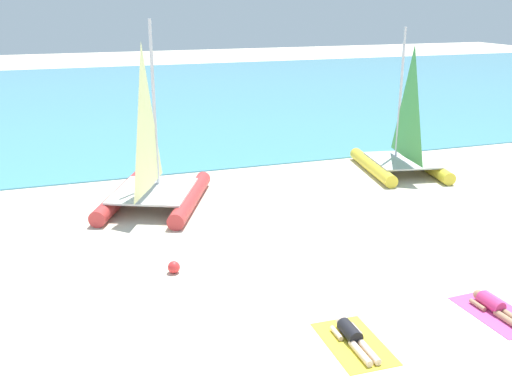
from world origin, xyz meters
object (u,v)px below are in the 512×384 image
(sailboat_red, at_px, (153,180))
(towel_left, at_px, (354,343))
(sunbather_right, at_px, (495,307))
(sailboat_yellow, at_px, (401,152))
(sunbather_left, at_px, (353,336))
(towel_right, at_px, (497,313))
(beach_ball, at_px, (174,267))

(sailboat_red, xyz_separation_m, towel_left, (2.31, -9.56, -0.88))
(sunbather_right, bearing_deg, sailboat_yellow, 66.44)
(towel_left, xyz_separation_m, sunbather_left, (0.00, 0.07, 0.13))
(towel_right, distance_m, beach_ball, 7.60)
(sailboat_red, relative_size, sunbather_left, 3.82)
(towel_left, bearing_deg, towel_right, 0.68)
(towel_left, relative_size, sunbather_left, 1.22)
(sunbather_left, bearing_deg, beach_ball, 124.30)
(sunbather_right, xyz_separation_m, beach_ball, (-6.25, 4.25, 0.02))
(towel_right, distance_m, sunbather_right, 0.14)
(sunbather_left, height_order, beach_ball, sunbather_left)
(sailboat_yellow, distance_m, sunbather_right, 11.06)
(sailboat_red, xyz_separation_m, towel_right, (5.83, -9.52, -0.88))
(sailboat_red, xyz_separation_m, sailboat_yellow, (9.90, 0.81, -0.06))
(towel_left, relative_size, towel_right, 1.00)
(sunbather_right, height_order, beach_ball, sunbather_right)
(sunbather_left, height_order, towel_right, sunbather_left)
(beach_ball, bearing_deg, sunbather_right, -34.19)
(sailboat_yellow, xyz_separation_m, beach_ball, (-10.32, -6.02, -0.67))
(sailboat_red, relative_size, towel_left, 3.14)
(sailboat_red, bearing_deg, sailboat_yellow, 29.52)
(sailboat_red, relative_size, sunbather_right, 3.82)
(towel_left, bearing_deg, sailboat_yellow, 53.82)
(towel_left, height_order, towel_right, same)
(towel_right, bearing_deg, sailboat_red, 121.48)
(sailboat_red, height_order, towel_left, sailboat_red)
(sailboat_yellow, xyz_separation_m, towel_left, (-7.59, -10.37, -0.82))
(towel_right, height_order, sunbather_right, sunbather_right)
(towel_left, bearing_deg, beach_ball, 122.14)
(sunbather_left, relative_size, sunbather_right, 1.00)
(sailboat_red, bearing_deg, sunbather_right, -33.52)
(sailboat_yellow, bearing_deg, sunbather_left, -115.86)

